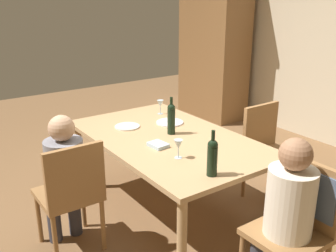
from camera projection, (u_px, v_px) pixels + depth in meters
The scene contains 16 objects.
ground_plane at pixel (168, 209), 3.62m from camera, with size 10.00×10.00×0.00m, color brown.
armoire_cabinet at pixel (214, 48), 6.09m from camera, with size 1.18×0.62×2.18m.
dining_table at pixel (168, 144), 3.40m from camera, with size 1.87×1.13×0.73m.
chair_near at pixel (71, 190), 2.86m from camera, with size 0.44×0.44×0.92m.
chair_right_end at pixel (301, 211), 2.48m from camera, with size 0.44×0.46×0.92m.
chair_far_right at pixel (268, 146), 3.70m from camera, with size 0.44×0.44×0.92m.
person_woman_host at pixel (65, 172), 2.92m from camera, with size 0.33×0.29×1.10m.
person_man_bearded at pixel (286, 211), 2.38m from camera, with size 0.30×0.35×1.13m.
wine_bottle_tall_green at pixel (212, 156), 2.62m from camera, with size 0.07×0.07×0.33m.
wine_bottle_dark_red at pixel (171, 118), 3.41m from camera, with size 0.07×0.07×0.34m.
wine_glass_near_left at pixel (160, 104), 3.98m from camera, with size 0.07×0.07×0.15m.
wine_glass_centre at pixel (178, 145), 2.91m from camera, with size 0.07×0.07×0.15m.
dinner_plate_host at pixel (127, 126), 3.62m from camera, with size 0.23×0.23×0.01m, color silver.
dinner_plate_guest_left at pixel (170, 122), 3.73m from camera, with size 0.26×0.26×0.01m, color white.
folded_napkin at pixel (158, 145), 3.16m from camera, with size 0.16×0.12×0.03m, color #ADC6D6.
handbag at pixel (301, 204), 3.50m from camera, with size 0.28×0.12×0.22m, color brown.
Camera 1 is at (2.59, -1.82, 1.93)m, focal length 41.08 mm.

